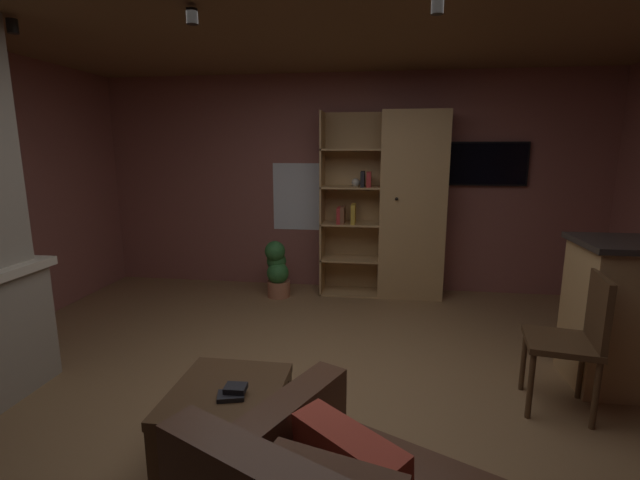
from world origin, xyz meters
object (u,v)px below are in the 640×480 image
coffee_table (227,405)px  wall_mounted_tv (488,164)px  bookshelf_cabinet (404,207)px  potted_floor_plant (277,269)px  table_book_0 (231,396)px  table_book_1 (236,388)px  dining_chair (576,334)px

coffee_table → wall_mounted_tv: size_ratio=0.77×
bookshelf_cabinet → potted_floor_plant: (-1.42, -0.27, -0.71)m
table_book_0 → table_book_1: (0.02, 0.03, 0.03)m
potted_floor_plant → dining_chair: bearing=-39.2°
table_book_0 → table_book_1: 0.04m
coffee_table → dining_chair: 2.19m
coffee_table → table_book_1: size_ratio=6.12×
coffee_table → potted_floor_plant: (-0.39, 2.78, -0.02)m
dining_chair → wall_mounted_tv: 2.64m
table_book_1 → dining_chair: dining_chair is taller
wall_mounted_tv → table_book_1: bearing=-119.6°
table_book_1 → potted_floor_plant: potted_floor_plant is taller
coffee_table → table_book_0: size_ratio=4.99×
coffee_table → table_book_0: (0.05, -0.07, 0.10)m
potted_floor_plant → wall_mounted_tv: (2.34, 0.48, 1.19)m
table_book_1 → wall_mounted_tv: size_ratio=0.13×
table_book_0 → potted_floor_plant: potted_floor_plant is taller
bookshelf_cabinet → potted_floor_plant: size_ratio=3.17×
coffee_table → table_book_0: 0.14m
table_book_0 → table_book_1: table_book_1 is taller
bookshelf_cabinet → table_book_1: bearing=-107.2°
bookshelf_cabinet → table_book_1: bookshelf_cabinet is taller
table_book_1 → dining_chair: bearing=23.4°
table_book_0 → coffee_table: bearing=125.7°
coffee_table → potted_floor_plant: bearing=98.0°
dining_chair → wall_mounted_tv: wall_mounted_tv is taller
table_book_1 → potted_floor_plant: bearing=99.3°
coffee_table → wall_mounted_tv: 3.97m
table_book_0 → table_book_1: bearing=60.0°
coffee_table → dining_chair: bearing=21.6°
potted_floor_plant → wall_mounted_tv: size_ratio=0.76×
coffee_table → potted_floor_plant: size_ratio=1.02×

